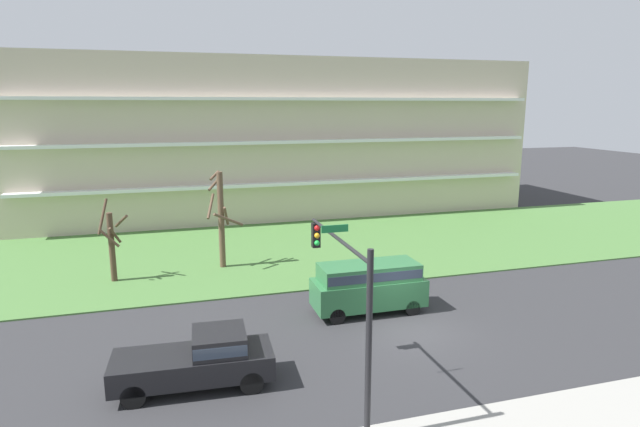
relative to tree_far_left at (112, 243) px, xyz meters
The scene contains 8 objects.
ground 16.64m from the tree_far_left, 39.00° to the right, with size 160.00×160.00×0.00m, color #2D2D30.
grass_lawn_strip 13.50m from the tree_far_left, 15.77° to the left, with size 80.00×16.00×0.08m, color #477238.
apartment_building 22.33m from the tree_far_left, 54.15° to the left, with size 43.37×13.19×13.28m.
tree_far_left is the anchor object (origin of this frame).
tree_left 6.08m from the tree_far_left, ahead, with size 2.09×2.10×5.79m.
pickup_black_near_left 13.03m from the tree_far_left, 72.87° to the right, with size 5.51×2.31×1.95m.
van_green_center_left 14.19m from the tree_far_left, 33.79° to the right, with size 5.21×2.02×2.36m.
traffic_signal_mast 17.13m from the tree_far_left, 61.44° to the right, with size 0.90×5.68×5.80m.
Camera 1 is at (-9.72, -19.05, 9.56)m, focal length 29.44 mm.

